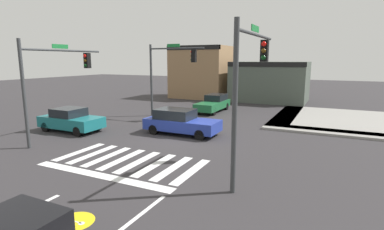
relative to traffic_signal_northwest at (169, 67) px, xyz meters
name	(u,v)px	position (x,y,z in m)	size (l,w,h in m)	color
ground_plane	(177,138)	(3.61, -5.42, -4.03)	(120.00, 120.00, 0.00)	#302D30
crosswalk_near	(130,160)	(3.61, -9.92, -4.02)	(6.68, 3.17, 0.01)	silver
bike_detector_marking	(75,221)	(5.44, -14.91, -4.02)	(1.12, 1.12, 0.01)	yellow
curb_corner_northeast	(337,121)	(12.10, 4.00, -3.95)	(10.00, 10.60, 0.15)	gray
storefront_row	(234,76)	(0.98, 13.29, -1.37)	(15.51, 5.89, 6.19)	#93704C
traffic_signal_northwest	(169,67)	(0.00, 0.00, 0.00)	(4.73, 0.32, 5.77)	#383A3D
traffic_signal_southeast	(250,72)	(8.91, -9.26, 0.10)	(0.32, 5.28, 5.90)	#383A3D
traffic_signal_southwest	(56,72)	(-2.41, -8.57, -0.16)	(0.32, 5.60, 5.62)	#383A3D
car_teal	(71,120)	(-3.44, -6.84, -3.29)	(4.12, 1.91, 1.50)	#196B70
car_blue	(180,122)	(3.30, -4.41, -3.26)	(4.64, 1.90, 1.54)	#23389E
car_green	(213,103)	(2.09, 4.21, -3.29)	(1.71, 4.68, 1.48)	#1E6638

